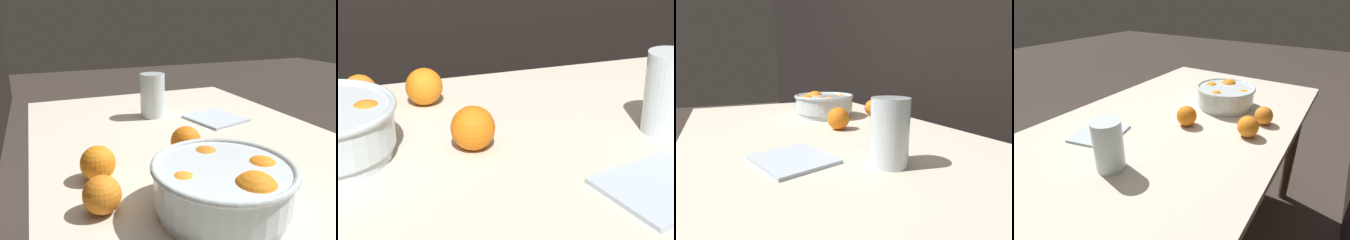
% 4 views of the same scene
% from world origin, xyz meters
% --- Properties ---
extents(dining_table, '(1.42, 0.84, 0.71)m').
position_xyz_m(dining_table, '(0.00, 0.00, 0.63)').
color(dining_table, beige).
rests_on(dining_table, ground_plane).
extents(juice_glass, '(0.08, 0.08, 0.15)m').
position_xyz_m(juice_glass, '(0.36, 0.02, 0.77)').
color(juice_glass, '#F4A314').
rests_on(juice_glass, dining_table).
extents(orange_loose_near_bowl, '(0.08, 0.08, 0.08)m').
position_xyz_m(orange_loose_near_bowl, '(0.01, 0.06, 0.74)').
color(orange_loose_near_bowl, orange).
rests_on(orange_loose_near_bowl, dining_table).
extents(orange_loose_front, '(0.07, 0.07, 0.07)m').
position_xyz_m(orange_loose_front, '(-0.03, 0.28, 0.74)').
color(orange_loose_front, orange).
rests_on(orange_loose_front, dining_table).
extents(orange_loose_aside, '(0.07, 0.07, 0.07)m').
position_xyz_m(orange_loose_aside, '(-0.16, 0.30, 0.74)').
color(orange_loose_aside, orange).
rests_on(orange_loose_aside, dining_table).
extents(napkin, '(0.20, 0.19, 0.01)m').
position_xyz_m(napkin, '(0.24, -0.16, 0.71)').
color(napkin, silver).
rests_on(napkin, dining_table).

